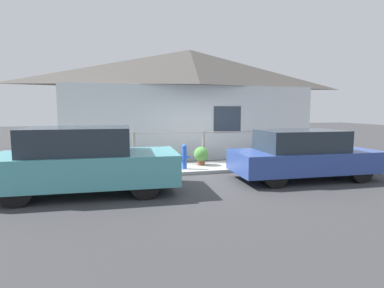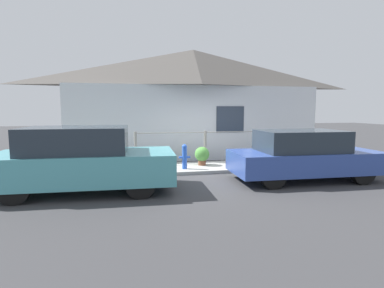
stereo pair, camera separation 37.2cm
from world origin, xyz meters
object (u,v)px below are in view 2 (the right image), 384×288
at_px(potted_plant_near_hydrant, 202,155).
at_px(car_right, 303,156).
at_px(car_left, 83,160).
at_px(fire_hydrant, 185,156).

bearing_deg(potted_plant_near_hydrant, car_right, -43.88).
relative_size(car_left, fire_hydrant, 5.44).
relative_size(fire_hydrant, potted_plant_near_hydrant, 1.26).
distance_m(car_right, potted_plant_near_hydrant, 3.23).
distance_m(car_left, car_right, 5.75).
bearing_deg(car_left, fire_hydrant, 34.48).
height_order(car_right, potted_plant_near_hydrant, car_right).
height_order(car_right, fire_hydrant, car_right).
xyz_separation_m(car_left, car_right, (5.75, -0.00, -0.08)).
xyz_separation_m(car_right, fire_hydrant, (-3.00, 1.74, -0.18)).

